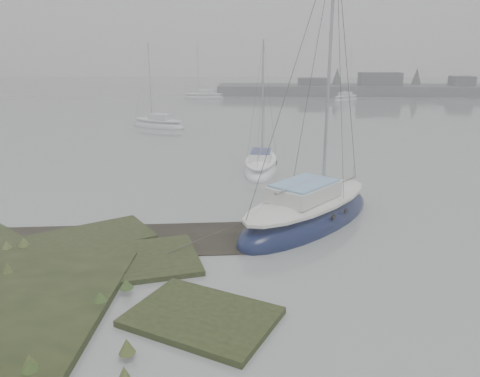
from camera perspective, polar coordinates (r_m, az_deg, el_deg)
name	(u,v)px	position (r m, az deg, el deg)	size (l,w,h in m)	color
ground	(236,127)	(41.25, -0.49, 7.51)	(160.00, 160.00, 0.00)	slate
far_shoreline	(423,89)	(76.99, 21.45, 11.23)	(60.00, 8.00, 4.15)	#4C4F51
sailboat_main	(308,215)	(18.28, 8.26, -3.20)	(6.97, 7.72, 11.09)	#0C1335
sailboat_white	(261,166)	(26.09, 2.57, 2.70)	(2.21, 5.51, 7.59)	white
sailboat_far_a	(159,125)	(41.69, -9.89, 7.69)	(5.62, 4.05, 7.62)	silver
sailboat_far_b	(346,99)	(64.71, 12.79, 10.59)	(4.71, 5.09, 7.39)	silver
sailboat_far_c	(204,97)	(66.08, -4.42, 11.07)	(5.60, 1.91, 7.87)	#A3A9AC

